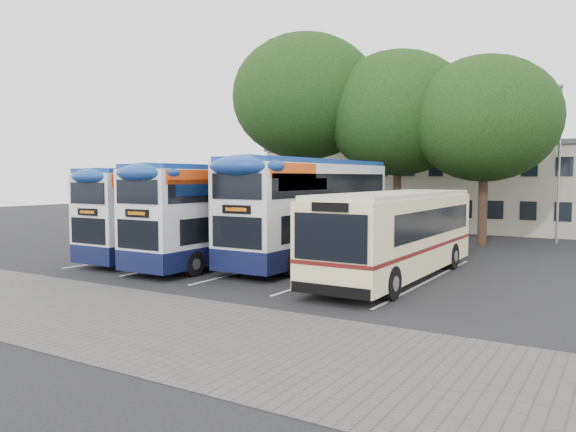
% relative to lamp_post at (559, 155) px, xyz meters
% --- Properties ---
extents(ground, '(120.00, 120.00, 0.00)m').
position_rel_lamp_post_xyz_m(ground, '(-6.00, -19.97, -5.08)').
color(ground, black).
rests_on(ground, ground).
extents(paving_strip, '(40.00, 6.00, 0.01)m').
position_rel_lamp_post_xyz_m(paving_strip, '(-8.00, -24.97, -5.08)').
color(paving_strip, '#595654').
rests_on(paving_strip, ground).
extents(bay_lines, '(14.12, 11.00, 0.01)m').
position_rel_lamp_post_xyz_m(bay_lines, '(-9.75, -14.97, -5.08)').
color(bay_lines, silver).
rests_on(bay_lines, ground).
extents(depot_building, '(32.40, 8.40, 6.20)m').
position_rel_lamp_post_xyz_m(depot_building, '(-6.00, 7.02, -1.93)').
color(depot_building, '#B8AB94').
rests_on(depot_building, ground).
extents(lamp_post, '(0.25, 1.05, 9.06)m').
position_rel_lamp_post_xyz_m(lamp_post, '(0.00, 0.00, 0.00)').
color(lamp_post, gray).
rests_on(lamp_post, ground).
extents(tree_left, '(9.48, 9.48, 13.02)m').
position_rel_lamp_post_xyz_m(tree_left, '(-14.56, -3.67, 3.90)').
color(tree_left, black).
rests_on(tree_left, ground).
extents(tree_mid, '(8.94, 8.94, 11.52)m').
position_rel_lamp_post_xyz_m(tree_mid, '(-8.75, -2.43, 2.63)').
color(tree_mid, black).
rests_on(tree_mid, ground).
extents(tree_right, '(8.21, 8.21, 10.56)m').
position_rel_lamp_post_xyz_m(tree_right, '(-3.52, -2.95, 1.97)').
color(tree_right, black).
rests_on(tree_right, ground).
extents(bus_dd_left, '(2.45, 10.10, 4.21)m').
position_rel_lamp_post_xyz_m(bus_dd_left, '(-15.19, -15.28, -2.77)').
color(bus_dd_left, '#0F1439').
rests_on(bus_dd_left, ground).
extents(bus_dd_mid, '(2.53, 10.45, 4.35)m').
position_rel_lamp_post_xyz_m(bus_dd_mid, '(-11.93, -15.52, -2.69)').
color(bus_dd_mid, '#0F1439').
rests_on(bus_dd_mid, ground).
extents(bus_dd_right, '(2.69, 11.09, 4.62)m').
position_rel_lamp_post_xyz_m(bus_dd_right, '(-8.67, -13.47, -2.54)').
color(bus_dd_right, '#0F1439').
rests_on(bus_dd_right, ground).
extents(bus_single, '(2.80, 10.99, 3.28)m').
position_rel_lamp_post_xyz_m(bus_single, '(-3.97, -15.19, -3.23)').
color(bus_single, '#FEE8A9').
rests_on(bus_single, ground).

